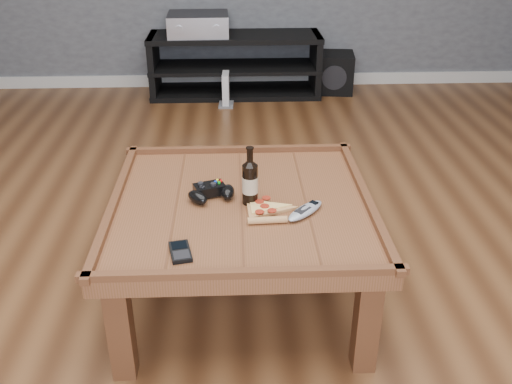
{
  "coord_description": "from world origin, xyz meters",
  "views": [
    {
      "loc": [
        -0.02,
        -1.93,
        1.5
      ],
      "look_at": [
        0.05,
        -0.05,
        0.52
      ],
      "focal_mm": 40.0,
      "sensor_mm": 36.0,
      "label": 1
    }
  ],
  "objects_px": {
    "coffee_table": "(241,215)",
    "pizza_slice": "(265,210)",
    "smartphone": "(180,252)",
    "av_receiver": "(198,24)",
    "game_console": "(226,91)",
    "media_console": "(235,65)",
    "subwoofer": "(333,72)",
    "beer_bottle": "(250,181)",
    "game_controller": "(211,192)",
    "remote_control": "(305,211)"
  },
  "relations": [
    {
      "from": "game_controller",
      "to": "av_receiver",
      "type": "bearing_deg",
      "value": 74.25
    },
    {
      "from": "pizza_slice",
      "to": "smartphone",
      "type": "relative_size",
      "value": 2.0
    },
    {
      "from": "smartphone",
      "to": "subwoofer",
      "type": "distance_m",
      "value": 3.33
    },
    {
      "from": "coffee_table",
      "to": "av_receiver",
      "type": "relative_size",
      "value": 2.11
    },
    {
      "from": "av_receiver",
      "to": "subwoofer",
      "type": "height_order",
      "value": "av_receiver"
    },
    {
      "from": "coffee_table",
      "to": "av_receiver",
      "type": "xyz_separation_m",
      "value": [
        -0.29,
        2.74,
        0.19
      ]
    },
    {
      "from": "media_console",
      "to": "beer_bottle",
      "type": "height_order",
      "value": "beer_bottle"
    },
    {
      "from": "av_receiver",
      "to": "subwoofer",
      "type": "xyz_separation_m",
      "value": [
        1.12,
        0.05,
        -0.42
      ]
    },
    {
      "from": "pizza_slice",
      "to": "subwoofer",
      "type": "height_order",
      "value": "pizza_slice"
    },
    {
      "from": "smartphone",
      "to": "beer_bottle",
      "type": "bearing_deg",
      "value": 42.8
    },
    {
      "from": "smartphone",
      "to": "game_console",
      "type": "relative_size",
      "value": 0.51
    },
    {
      "from": "pizza_slice",
      "to": "subwoofer",
      "type": "distance_m",
      "value": 2.99
    },
    {
      "from": "coffee_table",
      "to": "subwoofer",
      "type": "bearing_deg",
      "value": 73.41
    },
    {
      "from": "media_console",
      "to": "subwoofer",
      "type": "xyz_separation_m",
      "value": [
        0.83,
        0.05,
        -0.08
      ]
    },
    {
      "from": "av_receiver",
      "to": "smartphone",
      "type": "bearing_deg",
      "value": -89.92
    },
    {
      "from": "beer_bottle",
      "to": "game_controller",
      "type": "xyz_separation_m",
      "value": [
        -0.15,
        0.04,
        -0.07
      ]
    },
    {
      "from": "av_receiver",
      "to": "media_console",
      "type": "bearing_deg",
      "value": -0.23
    },
    {
      "from": "subwoofer",
      "to": "game_console",
      "type": "xyz_separation_m",
      "value": [
        -0.91,
        -0.33,
        -0.04
      ]
    },
    {
      "from": "av_receiver",
      "to": "game_console",
      "type": "relative_size",
      "value": 1.88
    },
    {
      "from": "av_receiver",
      "to": "remote_control",
      "type": "bearing_deg",
      "value": -80.99
    },
    {
      "from": "media_console",
      "to": "game_controller",
      "type": "height_order",
      "value": "game_controller"
    },
    {
      "from": "subwoofer",
      "to": "pizza_slice",
      "type": "bearing_deg",
      "value": -97.73
    },
    {
      "from": "game_controller",
      "to": "smartphone",
      "type": "bearing_deg",
      "value": -122.88
    },
    {
      "from": "smartphone",
      "to": "remote_control",
      "type": "xyz_separation_m",
      "value": [
        0.44,
        0.25,
        0.01
      ]
    },
    {
      "from": "av_receiver",
      "to": "beer_bottle",
      "type": "bearing_deg",
      "value": -84.73
    },
    {
      "from": "media_console",
      "to": "game_console",
      "type": "distance_m",
      "value": 0.32
    },
    {
      "from": "beer_bottle",
      "to": "game_controller",
      "type": "distance_m",
      "value": 0.17
    },
    {
      "from": "media_console",
      "to": "coffee_table",
      "type": "bearing_deg",
      "value": -90.0
    },
    {
      "from": "game_controller",
      "to": "av_receiver",
      "type": "distance_m",
      "value": 2.72
    },
    {
      "from": "subwoofer",
      "to": "game_console",
      "type": "relative_size",
      "value": 1.39
    },
    {
      "from": "media_console",
      "to": "subwoofer",
      "type": "distance_m",
      "value": 0.84
    },
    {
      "from": "beer_bottle",
      "to": "subwoofer",
      "type": "bearing_deg",
      "value": 74.09
    },
    {
      "from": "pizza_slice",
      "to": "smartphone",
      "type": "height_order",
      "value": "pizza_slice"
    },
    {
      "from": "coffee_table",
      "to": "beer_bottle",
      "type": "bearing_deg",
      "value": -12.75
    },
    {
      "from": "game_controller",
      "to": "coffee_table",
      "type": "bearing_deg",
      "value": -37.02
    },
    {
      "from": "coffee_table",
      "to": "remote_control",
      "type": "distance_m",
      "value": 0.27
    },
    {
      "from": "smartphone",
      "to": "av_receiver",
      "type": "bearing_deg",
      "value": 79.62
    },
    {
      "from": "subwoofer",
      "to": "remote_control",
      "type": "bearing_deg",
      "value": -94.86
    },
    {
      "from": "remote_control",
      "to": "game_console",
      "type": "relative_size",
      "value": 0.7
    },
    {
      "from": "coffee_table",
      "to": "pizza_slice",
      "type": "bearing_deg",
      "value": -43.93
    },
    {
      "from": "media_console",
      "to": "game_console",
      "type": "relative_size",
      "value": 5.4
    },
    {
      "from": "coffee_table",
      "to": "beer_bottle",
      "type": "relative_size",
      "value": 4.45
    },
    {
      "from": "beer_bottle",
      "to": "smartphone",
      "type": "relative_size",
      "value": 1.75
    },
    {
      "from": "beer_bottle",
      "to": "av_receiver",
      "type": "distance_m",
      "value": 2.77
    },
    {
      "from": "beer_bottle",
      "to": "pizza_slice",
      "type": "bearing_deg",
      "value": -55.12
    },
    {
      "from": "av_receiver",
      "to": "game_console",
      "type": "bearing_deg",
      "value": -53.87
    },
    {
      "from": "remote_control",
      "to": "av_receiver",
      "type": "bearing_deg",
      "value": 143.18
    },
    {
      "from": "coffee_table",
      "to": "pizza_slice",
      "type": "relative_size",
      "value": 3.9
    },
    {
      "from": "media_console",
      "to": "smartphone",
      "type": "xyz_separation_m",
      "value": [
        -0.21,
        -3.1,
        0.21
      ]
    },
    {
      "from": "media_console",
      "to": "game_console",
      "type": "height_order",
      "value": "media_console"
    }
  ]
}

